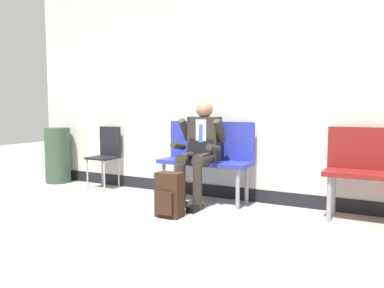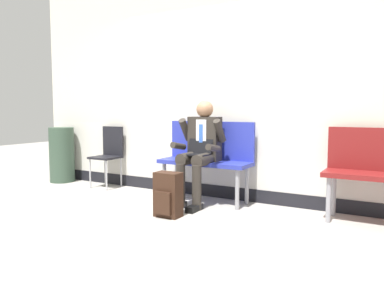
# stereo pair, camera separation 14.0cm
# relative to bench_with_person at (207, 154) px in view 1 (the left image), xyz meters

# --- Properties ---
(ground_plane) EXTENTS (18.00, 18.00, 0.00)m
(ground_plane) POSITION_rel_bench_with_person_xyz_m (-0.14, -0.35, -0.60)
(ground_plane) COLOR #9E9991
(station_wall) EXTENTS (5.91, 0.14, 3.04)m
(station_wall) POSITION_rel_bench_with_person_xyz_m (-0.14, 0.27, 0.91)
(station_wall) COLOR beige
(station_wall) RESTS_ON ground
(bench_with_person) EXTENTS (1.18, 0.42, 1.01)m
(bench_with_person) POSITION_rel_bench_with_person_xyz_m (0.00, 0.00, 0.00)
(bench_with_person) COLOR #28339E
(bench_with_person) RESTS_ON ground
(bench_empty) EXTENTS (1.02, 0.42, 0.98)m
(bench_empty) POSITION_rel_bench_with_person_xyz_m (1.96, -0.00, -0.02)
(bench_empty) COLOR maroon
(bench_empty) RESTS_ON ground
(person_seated) EXTENTS (0.57, 0.70, 1.28)m
(person_seated) POSITION_rel_bench_with_person_xyz_m (-0.00, -0.21, 0.10)
(person_seated) COLOR #2D2823
(person_seated) RESTS_ON ground
(backpack) EXTENTS (0.29, 0.21, 0.49)m
(backpack) POSITION_rel_bench_with_person_xyz_m (-0.03, -0.88, -0.36)
(backpack) COLOR #331E14
(backpack) RESTS_ON ground
(folding_chair) EXTENTS (0.38, 0.38, 0.91)m
(folding_chair) POSITION_rel_bench_with_person_xyz_m (-1.70, 0.04, -0.05)
(folding_chair) COLOR black
(folding_chair) RESTS_ON ground
(trash_bin) EXTENTS (0.39, 0.39, 0.88)m
(trash_bin) POSITION_rel_bench_with_person_xyz_m (-2.64, -0.03, -0.16)
(trash_bin) COLOR #334738
(trash_bin) RESTS_ON ground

